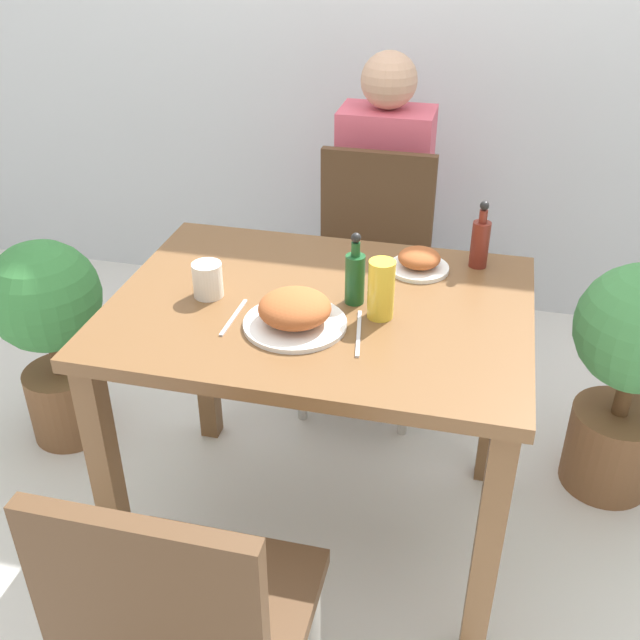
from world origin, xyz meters
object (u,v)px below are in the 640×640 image
potted_plant_left (50,326)px  chair_far (369,269)px  sauce_bottle (480,241)px  condiment_bottle (355,276)px  potted_plant_right (632,365)px  chair_near (185,627)px  side_plate (419,261)px  juice_glass (381,289)px  drink_cup (208,280)px  person_figure (383,211)px  food_plate (295,312)px

potted_plant_left → chair_far: bearing=28.7°
sauce_bottle → condiment_bottle: bearing=-136.5°
condiment_bottle → potted_plant_right: bearing=26.1°
chair_near → side_plate: (0.29, 1.00, 0.30)m
chair_far → juice_glass: (0.16, -0.78, 0.35)m
drink_cup → condiment_bottle: (0.37, 0.05, 0.03)m
chair_far → person_figure: bearing=91.5°
condiment_bottle → person_figure: bearing=95.0°
sauce_bottle → person_figure: (-0.38, 0.77, -0.27)m
chair_far → potted_plant_right: bearing=-22.2°
potted_plant_left → juice_glass: bearing=-12.9°
food_plate → chair_far: bearing=87.9°
side_plate → drink_cup: bearing=-152.2°
food_plate → sauce_bottle: (0.40, 0.42, 0.03)m
potted_plant_left → condiment_bottle: bearing=-11.0°
side_plate → person_figure: 0.89m
potted_plant_left → potted_plant_right: bearing=5.6°
potted_plant_left → person_figure: size_ratio=0.62×
juice_glass → food_plate: bearing=-154.2°
food_plate → side_plate: 0.43m
food_plate → person_figure: person_figure is taller
chair_far → sauce_bottle: sauce_bottle is taller
chair_far → drink_cup: 0.89m
drink_cup → sauce_bottle: size_ratio=0.48×
chair_near → juice_glass: (0.23, 0.73, 0.35)m
potted_plant_left → drink_cup: bearing=-20.8°
side_plate → juice_glass: size_ratio=1.10×
juice_glass → condiment_bottle: (-0.07, 0.05, -0.00)m
food_plate → condiment_bottle: 0.19m
person_figure → potted_plant_right: bearing=-38.1°
food_plate → condiment_bottle: size_ratio=1.31×
chair_far → potted_plant_left: bearing=-151.3°
food_plate → potted_plant_right: bearing=30.6°
potted_plant_left → person_figure: (0.94, 0.85, 0.14)m
juice_glass → person_figure: (-0.17, 1.10, -0.27)m
condiment_bottle → person_figure: (-0.09, 1.05, -0.27)m
chair_far → condiment_bottle: 0.81m
juice_glass → potted_plant_right: juice_glass is taller
chair_far → juice_glass: bearing=-78.6°
person_figure → juice_glass: bearing=-81.5°
sauce_bottle → drink_cup: bearing=-153.5°
juice_glass → potted_plant_left: bearing=167.1°
chair_near → juice_glass: juice_glass is taller
juice_glass → potted_plant_left: 1.21m
side_plate → drink_cup: 0.57m
chair_near → potted_plant_left: size_ratio=1.22×
sauce_bottle → person_figure: 0.90m
side_plate → sauce_bottle: (0.15, 0.06, 0.05)m
chair_near → food_plate: chair_near is taller
juice_glass → sauce_bottle: (0.21, 0.33, -0.00)m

